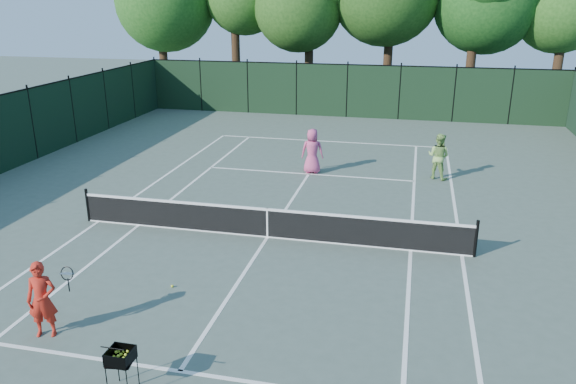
% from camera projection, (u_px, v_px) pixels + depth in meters
% --- Properties ---
extents(ground, '(90.00, 90.00, 0.00)m').
position_uv_depth(ground, '(267.00, 237.00, 16.43)').
color(ground, '#47574C').
rests_on(ground, ground).
extents(sideline_doubles_left, '(0.10, 23.77, 0.01)m').
position_uv_depth(sideline_doubles_left, '(99.00, 221.00, 17.59)').
color(sideline_doubles_left, white).
rests_on(sideline_doubles_left, ground).
extents(sideline_doubles_right, '(0.10, 23.77, 0.01)m').
position_uv_depth(sideline_doubles_right, '(462.00, 255.00, 15.27)').
color(sideline_doubles_right, white).
rests_on(sideline_doubles_right, ground).
extents(sideline_singles_left, '(0.10, 23.77, 0.01)m').
position_uv_depth(sideline_singles_left, '(139.00, 225.00, 17.30)').
color(sideline_singles_left, white).
rests_on(sideline_singles_left, ground).
extents(sideline_singles_right, '(0.10, 23.77, 0.01)m').
position_uv_depth(sideline_singles_right, '(411.00, 251.00, 15.56)').
color(sideline_singles_right, white).
rests_on(sideline_singles_right, ground).
extents(baseline_far, '(10.97, 0.10, 0.01)m').
position_uv_depth(baseline_far, '(330.00, 141.00, 27.38)').
color(baseline_far, white).
rests_on(baseline_far, ground).
extents(service_line_near, '(8.23, 0.10, 0.01)m').
position_uv_depth(service_line_near, '(180.00, 371.00, 10.54)').
color(service_line_near, white).
rests_on(service_line_near, ground).
extents(service_line_far, '(8.23, 0.10, 0.01)m').
position_uv_depth(service_line_far, '(309.00, 174.00, 22.33)').
color(service_line_far, white).
rests_on(service_line_far, ground).
extents(center_service_line, '(0.10, 12.80, 0.01)m').
position_uv_depth(center_service_line, '(267.00, 237.00, 16.43)').
color(center_service_line, white).
rests_on(center_service_line, ground).
extents(tennis_net, '(11.69, 0.09, 1.06)m').
position_uv_depth(tennis_net, '(267.00, 222.00, 16.28)').
color(tennis_net, black).
rests_on(tennis_net, ground).
extents(fence_far, '(24.00, 0.05, 3.00)m').
position_uv_depth(fence_far, '(347.00, 91.00, 32.52)').
color(fence_far, black).
rests_on(fence_far, ground).
extents(coach, '(0.82, 0.80, 1.65)m').
position_uv_depth(coach, '(42.00, 300.00, 11.43)').
color(coach, red).
rests_on(coach, ground).
extents(player_pink, '(0.92, 0.64, 1.79)m').
position_uv_depth(player_pink, '(312.00, 151.00, 22.21)').
color(player_pink, '#C74679').
rests_on(player_pink, ground).
extents(player_green, '(1.07, 0.98, 1.78)m').
position_uv_depth(player_green, '(438.00, 156.00, 21.50)').
color(player_green, '#8BBC5E').
rests_on(player_green, ground).
extents(ball_hopper, '(0.49, 0.49, 0.83)m').
position_uv_depth(ball_hopper, '(120.00, 356.00, 9.83)').
color(ball_hopper, black).
rests_on(ball_hopper, ground).
extents(loose_ball_midcourt, '(0.07, 0.07, 0.07)m').
position_uv_depth(loose_ball_midcourt, '(172.00, 286.00, 13.59)').
color(loose_ball_midcourt, '#C7D42B').
rests_on(loose_ball_midcourt, ground).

